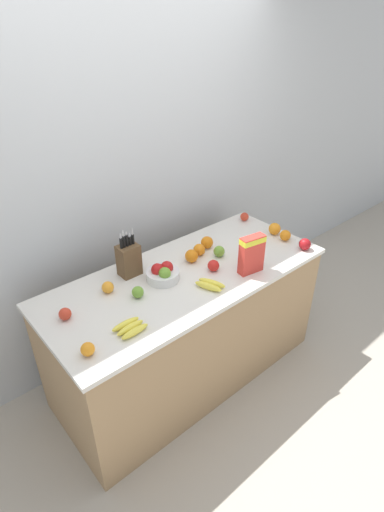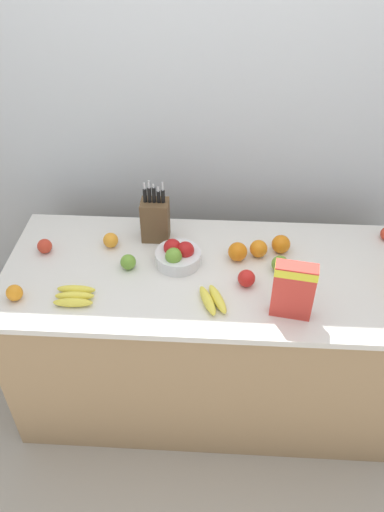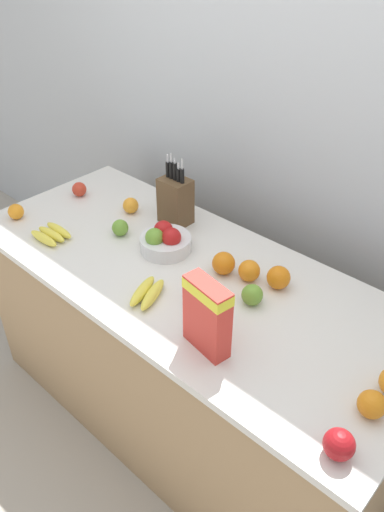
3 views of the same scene
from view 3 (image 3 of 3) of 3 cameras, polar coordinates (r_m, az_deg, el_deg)
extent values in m
plane|color=#B2A899|center=(2.55, -0.68, -17.50)|extent=(14.00, 14.00, 0.00)
cube|color=silver|center=(2.15, 10.76, 14.95)|extent=(9.00, 0.06, 2.60)
cube|color=tan|center=(2.23, -0.75, -10.96)|extent=(1.86, 0.77, 0.84)
cube|color=silver|center=(1.93, -0.85, -2.03)|extent=(1.89, 0.80, 0.03)
cube|color=brown|center=(2.17, -1.90, 6.28)|extent=(0.13, 0.10, 0.21)
cylinder|color=black|center=(2.13, -2.79, 9.84)|extent=(0.02, 0.02, 0.07)
cube|color=silver|center=(2.11, -2.83, 11.08)|extent=(0.01, 0.00, 0.03)
cylinder|color=black|center=(2.12, -2.38, 9.76)|extent=(0.02, 0.02, 0.07)
cube|color=silver|center=(2.09, -2.42, 11.14)|extent=(0.01, 0.00, 0.04)
cylinder|color=black|center=(2.10, -1.97, 9.62)|extent=(0.02, 0.02, 0.07)
cube|color=silver|center=(2.08, -2.00, 10.81)|extent=(0.01, 0.00, 0.02)
cylinder|color=black|center=(2.10, -1.55, 9.22)|extent=(0.02, 0.02, 0.06)
cube|color=silver|center=(2.08, -1.57, 10.25)|extent=(0.01, 0.00, 0.03)
cylinder|color=black|center=(2.08, -1.13, 9.13)|extent=(0.02, 0.02, 0.06)
cube|color=silver|center=(2.06, -1.15, 10.47)|extent=(0.01, 0.00, 0.04)
cube|color=red|center=(1.53, 1.73, -6.97)|extent=(0.17, 0.09, 0.25)
cube|color=yellow|center=(1.47, 1.80, -4.04)|extent=(0.17, 0.09, 0.04)
cylinder|color=silver|center=(2.02, -3.02, 1.44)|extent=(0.21, 0.21, 0.06)
sphere|color=red|center=(1.98, -2.37, 2.14)|extent=(0.08, 0.08, 0.08)
sphere|color=red|center=(2.02, -3.29, 2.96)|extent=(0.08, 0.08, 0.08)
sphere|color=#6B9E33|center=(1.98, -4.30, 2.14)|extent=(0.08, 0.08, 0.08)
ellipsoid|color=yellow|center=(2.16, -16.59, 1.95)|extent=(0.17, 0.05, 0.04)
ellipsoid|color=yellow|center=(2.18, -15.78, 2.41)|extent=(0.17, 0.05, 0.04)
ellipsoid|color=yellow|center=(2.20, -14.97, 2.86)|extent=(0.17, 0.04, 0.04)
ellipsoid|color=yellow|center=(1.78, -4.52, -4.41)|extent=(0.10, 0.18, 0.04)
ellipsoid|color=yellow|center=(1.80, -5.70, -4.00)|extent=(0.10, 0.18, 0.04)
sphere|color=red|center=(2.47, -12.76, 7.45)|extent=(0.07, 0.07, 0.07)
sphere|color=#6B9E33|center=(1.76, 6.89, -4.42)|extent=(0.08, 0.08, 0.08)
sphere|color=#6B9E33|center=(2.13, -8.22, 3.22)|extent=(0.07, 0.07, 0.07)
sphere|color=#A31419|center=(1.40, 16.46, -19.94)|extent=(0.08, 0.08, 0.08)
sphere|color=red|center=(1.77, 0.92, -3.92)|extent=(0.08, 0.08, 0.08)
sphere|color=orange|center=(2.36, -19.48, 4.81)|extent=(0.07, 0.07, 0.07)
sphere|color=orange|center=(1.51, 19.86, -15.65)|extent=(0.08, 0.08, 0.08)
sphere|color=orange|center=(2.29, -7.03, 5.75)|extent=(0.07, 0.07, 0.07)
sphere|color=orange|center=(1.89, 3.63, -0.83)|extent=(0.09, 0.09, 0.09)
sphere|color=orange|center=(1.84, 9.86, -2.44)|extent=(0.09, 0.09, 0.09)
sphere|color=orange|center=(1.87, 6.55, -1.68)|extent=(0.08, 0.08, 0.08)
camera|label=1|loc=(2.48, -67.77, 22.28)|focal=28.00mm
camera|label=2|loc=(1.24, -87.89, 19.32)|focal=35.00mm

